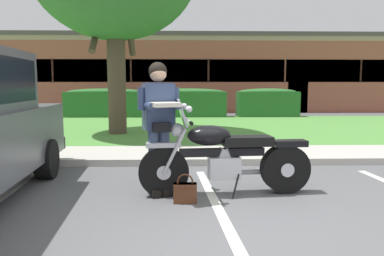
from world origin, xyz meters
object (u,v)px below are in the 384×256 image
(handbag, at_px, (185,191))
(hedge_left, at_px, (105,103))
(rider_person, at_px, (159,118))
(brick_building, at_px, (203,75))
(motorcycle, at_px, (232,157))
(hedge_center_right, at_px, (267,102))
(hedge_center_left, at_px, (187,102))

(handbag, height_order, hedge_left, hedge_left)
(rider_person, xyz_separation_m, brick_building, (1.60, 17.97, 0.97))
(motorcycle, height_order, hedge_center_right, motorcycle)
(motorcycle, distance_m, rider_person, 1.07)
(hedge_left, distance_m, brick_building, 8.30)
(hedge_center_right, bearing_deg, hedge_left, 180.00)
(handbag, bearing_deg, hedge_center_left, 89.08)
(hedge_center_right, bearing_deg, brick_building, 108.77)
(rider_person, bearing_deg, motorcycle, 2.48)
(motorcycle, xyz_separation_m, rider_person, (-0.93, -0.04, 0.52))
(motorcycle, relative_size, brick_building, 0.10)
(handbag, height_order, brick_building, brick_building)
(motorcycle, bearing_deg, handbag, -150.27)
(hedge_left, xyz_separation_m, hedge_center_right, (6.83, 0.00, -0.00))
(handbag, relative_size, hedge_left, 0.11)
(brick_building, bearing_deg, hedge_center_right, -71.23)
(rider_person, height_order, hedge_center_left, rider_person)
(hedge_left, bearing_deg, handbag, -74.21)
(hedge_center_left, xyz_separation_m, brick_building, (1.09, 6.84, 1.33))
(hedge_left, relative_size, hedge_center_left, 1.01)
(motorcycle, distance_m, hedge_left, 11.74)
(rider_person, bearing_deg, brick_building, 84.91)
(hedge_left, height_order, hedge_center_left, same)
(motorcycle, height_order, rider_person, rider_person)
(handbag, relative_size, brick_building, 0.02)
(hedge_center_left, bearing_deg, handbag, -90.92)
(motorcycle, xyz_separation_m, brick_building, (0.67, 17.93, 1.49))
(hedge_center_left, bearing_deg, motorcycle, -87.82)
(motorcycle, xyz_separation_m, handbag, (-0.61, -0.35, -0.34))
(brick_building, bearing_deg, handbag, -93.99)
(rider_person, xyz_separation_m, hedge_center_left, (0.51, 11.13, -0.36))
(hedge_left, relative_size, hedge_center_right, 1.29)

